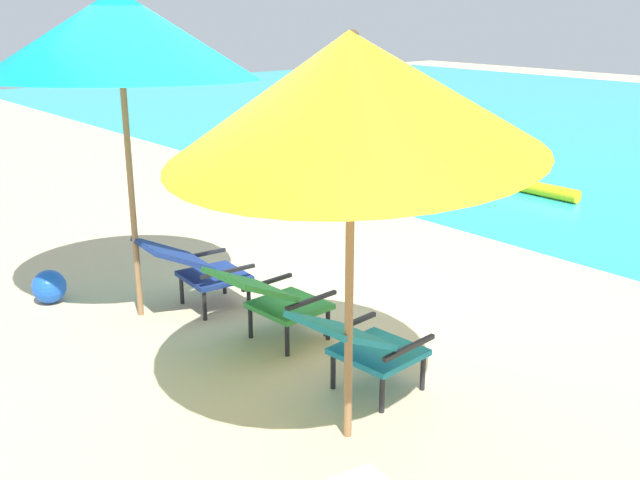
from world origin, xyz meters
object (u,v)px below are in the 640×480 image
Objects in this scene: lounge_chair_right at (361,343)px; beach_umbrella_right at (352,95)px; lounge_chair_center at (271,296)px; swim_buoy at (526,186)px; beach_ball at (49,287)px; lounge_chair_left at (195,266)px; beach_umbrella_left at (119,35)px.

beach_umbrella_right is at bearing -52.70° from lounge_chair_right.
lounge_chair_center is at bearing 163.09° from beach_umbrella_right.
lounge_chair_right is at bearing -1.68° from lounge_chair_center.
beach_umbrella_right is (2.94, -6.00, 1.95)m from swim_buoy.
beach_ball is at bearing -92.76° from swim_buoy.
beach_ball is (-1.95, -0.99, -0.26)m from lounge_chair_center.
lounge_chair_left is 0.30× the size of beach_umbrella_left.
swim_buoy is 6.23m from lounge_chair_right.
beach_umbrella_left is 1.22× the size of beach_umbrella_right.
lounge_chair_left is 0.96m from lounge_chair_center.
swim_buoy is at bearing 115.27° from lounge_chair_right.
beach_umbrella_right is (2.27, -0.31, 1.65)m from lounge_chair_left.
beach_umbrella_left is (-2.22, -0.47, 1.88)m from lounge_chair_right.
lounge_chair_left is 1.36m from beach_ball.
lounge_chair_center is 1.03m from lounge_chair_right.
swim_buoy is at bearing 106.23° from lounge_chair_center.
beach_umbrella_left reaches higher than lounge_chair_center.
lounge_chair_left and lounge_chair_right have the same top height.
lounge_chair_right is 3.09× the size of beach_ball.
beach_umbrella_right is at bearing -16.91° from lounge_chair_center.
lounge_chair_left reaches higher than swim_buoy.
lounge_chair_center is at bearing 22.84° from beach_umbrella_left.
lounge_chair_right is 0.30× the size of beach_umbrella_left.
lounge_chair_left is at bearing -83.27° from swim_buoy.
lounge_chair_right is 3.14m from beach_ball.
lounge_chair_center is 0.99× the size of lounge_chair_right.
swim_buoy is at bearing 116.10° from beach_umbrella_right.
lounge_chair_right is at bearing 12.00° from beach_umbrella_left.
lounge_chair_center reaches higher than swim_buoy.
lounge_chair_right is at bearing 17.81° from beach_ball.
beach_umbrella_left is 2.51m from beach_umbrella_right.
beach_umbrella_left is at bearing -168.00° from lounge_chair_right.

